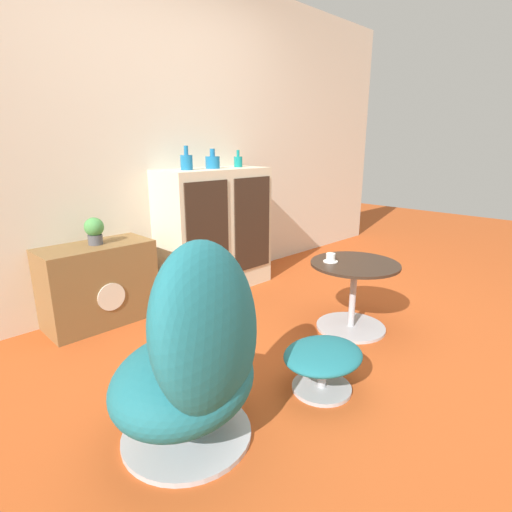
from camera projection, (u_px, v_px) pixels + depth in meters
ground_plane at (316, 364)px, 2.34m from camera, size 12.00×12.00×0.00m
wall_back at (150, 137)px, 3.13m from camera, size 6.40×0.06×2.60m
sideboard at (215, 230)px, 3.46m from camera, size 0.98×0.44×1.05m
tv_console at (99, 284)px, 2.84m from camera, size 0.75×0.38×0.58m
egg_chair at (196, 355)px, 1.64m from camera, size 0.89×0.86×0.92m
ottoman at (323, 359)px, 2.06m from camera, size 0.45×0.38×0.25m
coffee_table at (353, 291)px, 2.73m from camera, size 0.59×0.59×0.48m
vase_leftmost at (187, 162)px, 3.12m from camera, size 0.10×0.10×0.19m
vase_inner_left at (213, 162)px, 3.30m from camera, size 0.12×0.12×0.16m
vase_inner_right at (238, 161)px, 3.50m from camera, size 0.07×0.07×0.15m
potted_plant at (94, 230)px, 2.74m from camera, size 0.13×0.13×0.19m
teacup at (331, 258)px, 2.69m from camera, size 0.10×0.10×0.06m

